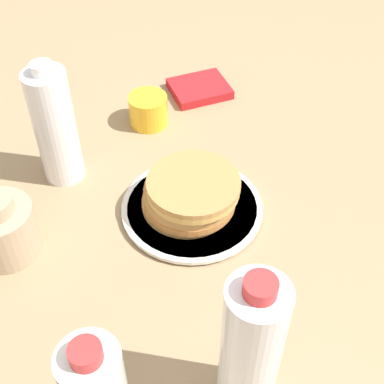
{
  "coord_description": "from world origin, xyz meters",
  "views": [
    {
      "loc": [
        0.57,
        -0.26,
        0.69
      ],
      "look_at": [
        -0.02,
        -0.02,
        0.05
      ],
      "focal_mm": 50.0,
      "sensor_mm": 36.0,
      "label": 1
    }
  ],
  "objects_px": {
    "pancake_stack": "(190,194)",
    "water_bottle_mid": "(251,350)",
    "cream_jug": "(2,229)",
    "plate": "(192,208)",
    "water_bottle_near": "(55,127)",
    "juice_glass": "(148,110)"
  },
  "relations": [
    {
      "from": "pancake_stack",
      "to": "water_bottle_mid",
      "type": "xyz_separation_m",
      "value": [
        0.33,
        -0.06,
        0.08
      ]
    },
    {
      "from": "cream_jug",
      "to": "water_bottle_mid",
      "type": "height_order",
      "value": "water_bottle_mid"
    },
    {
      "from": "water_bottle_mid",
      "to": "plate",
      "type": "bearing_deg",
      "value": 169.51
    },
    {
      "from": "pancake_stack",
      "to": "plate",
      "type": "bearing_deg",
      "value": 110.23
    },
    {
      "from": "water_bottle_near",
      "to": "water_bottle_mid",
      "type": "height_order",
      "value": "water_bottle_mid"
    },
    {
      "from": "plate",
      "to": "pancake_stack",
      "type": "relative_size",
      "value": 1.45
    },
    {
      "from": "plate",
      "to": "pancake_stack",
      "type": "distance_m",
      "value": 0.04
    },
    {
      "from": "pancake_stack",
      "to": "cream_jug",
      "type": "xyz_separation_m",
      "value": [
        -0.04,
        -0.31,
        0.0
      ]
    },
    {
      "from": "water_bottle_near",
      "to": "water_bottle_mid",
      "type": "relative_size",
      "value": 0.92
    },
    {
      "from": "plate",
      "to": "water_bottle_mid",
      "type": "bearing_deg",
      "value": -10.49
    },
    {
      "from": "plate",
      "to": "juice_glass",
      "type": "relative_size",
      "value": 3.11
    },
    {
      "from": "pancake_stack",
      "to": "juice_glass",
      "type": "bearing_deg",
      "value": 176.88
    },
    {
      "from": "pancake_stack",
      "to": "juice_glass",
      "type": "distance_m",
      "value": 0.27
    },
    {
      "from": "plate",
      "to": "pancake_stack",
      "type": "xyz_separation_m",
      "value": [
        0.0,
        -0.0,
        0.04
      ]
    },
    {
      "from": "plate",
      "to": "water_bottle_mid",
      "type": "xyz_separation_m",
      "value": [
        0.34,
        -0.06,
        0.12
      ]
    },
    {
      "from": "plate",
      "to": "juice_glass",
      "type": "height_order",
      "value": "juice_glass"
    },
    {
      "from": "plate",
      "to": "water_bottle_near",
      "type": "distance_m",
      "value": 0.28
    },
    {
      "from": "water_bottle_near",
      "to": "water_bottle_mid",
      "type": "bearing_deg",
      "value": 13.54
    },
    {
      "from": "plate",
      "to": "cream_jug",
      "type": "xyz_separation_m",
      "value": [
        -0.03,
        -0.31,
        0.04
      ]
    },
    {
      "from": "juice_glass",
      "to": "cream_jug",
      "type": "distance_m",
      "value": 0.4
    },
    {
      "from": "plate",
      "to": "cream_jug",
      "type": "relative_size",
      "value": 2.13
    },
    {
      "from": "plate",
      "to": "water_bottle_mid",
      "type": "relative_size",
      "value": 0.96
    }
  ]
}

